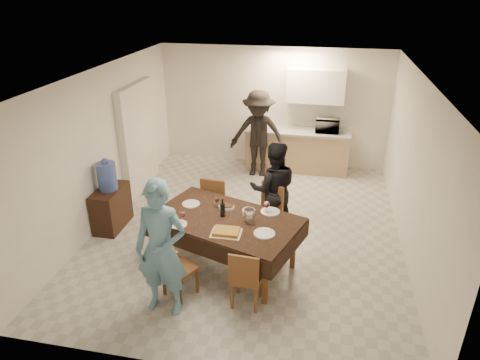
{
  "coord_description": "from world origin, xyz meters",
  "views": [
    {
      "loc": [
        1.1,
        -6.19,
        3.86
      ],
      "look_at": [
        -0.08,
        -0.3,
        1.03
      ],
      "focal_mm": 32.0,
      "sensor_mm": 36.0,
      "label": 1
    }
  ],
  "objects_px": {
    "water_jug": "(107,176)",
    "savoury_tart": "(226,232)",
    "wine_bottle": "(223,208)",
    "water_pitcher": "(249,216)",
    "person_near": "(161,249)",
    "person_kitchen": "(258,134)",
    "microwave": "(327,126)",
    "person_far": "(273,189)",
    "console": "(112,208)",
    "dining_table": "(225,221)"
  },
  "relations": [
    {
      "from": "person_kitchen",
      "to": "person_far",
      "type": "bearing_deg",
      "value": -74.88
    },
    {
      "from": "console",
      "to": "person_kitchen",
      "type": "distance_m",
      "value": 3.4
    },
    {
      "from": "water_pitcher",
      "to": "person_far",
      "type": "xyz_separation_m",
      "value": [
        0.2,
        1.1,
        -0.1
      ]
    },
    {
      "from": "water_pitcher",
      "to": "dining_table",
      "type": "bearing_deg",
      "value": 171.87
    },
    {
      "from": "wine_bottle",
      "to": "water_pitcher",
      "type": "distance_m",
      "value": 0.41
    },
    {
      "from": "water_pitcher",
      "to": "microwave",
      "type": "relative_size",
      "value": 0.42
    },
    {
      "from": "wine_bottle",
      "to": "person_near",
      "type": "bearing_deg",
      "value": -114.44
    },
    {
      "from": "savoury_tart",
      "to": "person_near",
      "type": "distance_m",
      "value": 0.94
    },
    {
      "from": "water_jug",
      "to": "wine_bottle",
      "type": "distance_m",
      "value": 2.19
    },
    {
      "from": "wine_bottle",
      "to": "microwave",
      "type": "height_order",
      "value": "microwave"
    },
    {
      "from": "water_jug",
      "to": "savoury_tart",
      "type": "xyz_separation_m",
      "value": [
        2.24,
        -1.07,
        -0.12
      ]
    },
    {
      "from": "water_jug",
      "to": "person_near",
      "type": "relative_size",
      "value": 0.26
    },
    {
      "from": "water_pitcher",
      "to": "microwave",
      "type": "distance_m",
      "value": 3.96
    },
    {
      "from": "wine_bottle",
      "to": "person_far",
      "type": "distance_m",
      "value": 1.17
    },
    {
      "from": "water_pitcher",
      "to": "person_kitchen",
      "type": "relative_size",
      "value": 0.11
    },
    {
      "from": "savoury_tart",
      "to": "person_far",
      "type": "xyz_separation_m",
      "value": [
        0.45,
        1.43,
        -0.02
      ]
    },
    {
      "from": "microwave",
      "to": "person_kitchen",
      "type": "height_order",
      "value": "person_kitchen"
    },
    {
      "from": "water_pitcher",
      "to": "microwave",
      "type": "height_order",
      "value": "microwave"
    },
    {
      "from": "microwave",
      "to": "person_far",
      "type": "distance_m",
      "value": 2.85
    },
    {
      "from": "dining_table",
      "to": "water_jug",
      "type": "xyz_separation_m",
      "value": [
        -2.14,
        0.69,
        0.18
      ]
    },
    {
      "from": "savoury_tart",
      "to": "person_near",
      "type": "bearing_deg",
      "value": -134.13
    },
    {
      "from": "console",
      "to": "microwave",
      "type": "bearing_deg",
      "value": 41.5
    },
    {
      "from": "console",
      "to": "microwave",
      "type": "xyz_separation_m",
      "value": [
        3.49,
        3.09,
        0.69
      ]
    },
    {
      "from": "savoury_tart",
      "to": "person_kitchen",
      "type": "distance_m",
      "value": 3.71
    },
    {
      "from": "water_pitcher",
      "to": "person_kitchen",
      "type": "xyz_separation_m",
      "value": [
        -0.41,
        3.38,
        0.02
      ]
    },
    {
      "from": "water_jug",
      "to": "wine_bottle",
      "type": "relative_size",
      "value": 1.67
    },
    {
      "from": "water_jug",
      "to": "microwave",
      "type": "distance_m",
      "value": 4.66
    },
    {
      "from": "water_pitcher",
      "to": "water_jug",
      "type": "bearing_deg",
      "value": 163.47
    },
    {
      "from": "wine_bottle",
      "to": "person_kitchen",
      "type": "xyz_separation_m",
      "value": [
        -0.01,
        3.28,
        -0.02
      ]
    },
    {
      "from": "person_far",
      "to": "microwave",
      "type": "bearing_deg",
      "value": -117.17
    },
    {
      "from": "console",
      "to": "water_jug",
      "type": "relative_size",
      "value": 1.65
    },
    {
      "from": "console",
      "to": "person_kitchen",
      "type": "height_order",
      "value": "person_kitchen"
    },
    {
      "from": "console",
      "to": "person_far",
      "type": "bearing_deg",
      "value": 7.6
    },
    {
      "from": "dining_table",
      "to": "water_pitcher",
      "type": "relative_size",
      "value": 11.13
    },
    {
      "from": "wine_bottle",
      "to": "person_kitchen",
      "type": "distance_m",
      "value": 3.28
    },
    {
      "from": "water_jug",
      "to": "person_kitchen",
      "type": "bearing_deg",
      "value": 51.72
    },
    {
      "from": "water_jug",
      "to": "savoury_tart",
      "type": "bearing_deg",
      "value": -25.49
    },
    {
      "from": "dining_table",
      "to": "person_near",
      "type": "xyz_separation_m",
      "value": [
        -0.55,
        -1.05,
        0.14
      ]
    },
    {
      "from": "savoury_tart",
      "to": "person_far",
      "type": "height_order",
      "value": "person_far"
    },
    {
      "from": "savoury_tart",
      "to": "person_far",
      "type": "distance_m",
      "value": 1.5
    },
    {
      "from": "water_jug",
      "to": "person_kitchen",
      "type": "distance_m",
      "value": 3.36
    },
    {
      "from": "person_near",
      "to": "water_pitcher",
      "type": "bearing_deg",
      "value": 49.21
    },
    {
      "from": "water_jug",
      "to": "wine_bottle",
      "type": "bearing_deg",
      "value": -17.0
    },
    {
      "from": "wine_bottle",
      "to": "savoury_tart",
      "type": "bearing_deg",
      "value": -70.77
    },
    {
      "from": "console",
      "to": "savoury_tart",
      "type": "bearing_deg",
      "value": -25.49
    },
    {
      "from": "wine_bottle",
      "to": "water_jug",
      "type": "bearing_deg",
      "value": 163.0
    },
    {
      "from": "microwave",
      "to": "dining_table",
      "type": "bearing_deg",
      "value": 70.43
    },
    {
      "from": "console",
      "to": "person_far",
      "type": "height_order",
      "value": "person_far"
    },
    {
      "from": "water_jug",
      "to": "water_pitcher",
      "type": "bearing_deg",
      "value": -16.53
    },
    {
      "from": "person_kitchen",
      "to": "person_near",
      "type": "bearing_deg",
      "value": -96.32
    }
  ]
}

